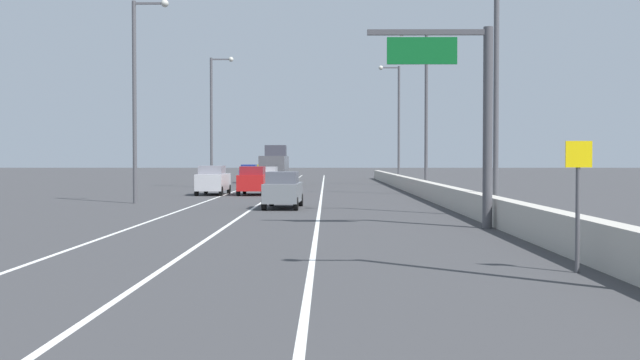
{
  "coord_description": "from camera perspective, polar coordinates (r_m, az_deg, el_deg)",
  "views": [
    {
      "loc": [
        1.86,
        -2.25,
        2.59
      ],
      "look_at": [
        1.48,
        42.67,
        1.36
      ],
      "focal_mm": 43.27,
      "sensor_mm": 36.0,
      "label": 1
    }
  ],
  "objects": [
    {
      "name": "ground_plane",
      "position": [
        66.33,
        -1.13,
        -0.67
      ],
      "size": [
        320.0,
        320.0,
        0.0
      ],
      "primitive_type": "plane",
      "color": "#38383A"
    },
    {
      "name": "lane_stripe_left",
      "position": [
        57.78,
        -6.84,
        -1.01
      ],
      "size": [
        0.16,
        130.0,
        0.0
      ],
      "primitive_type": "cube",
      "color": "silver",
      "rests_on": "ground_plane"
    },
    {
      "name": "lane_stripe_center",
      "position": [
        57.44,
        -3.37,
        -1.02
      ],
      "size": [
        0.16,
        130.0,
        0.0
      ],
      "primitive_type": "cube",
      "color": "silver",
      "rests_on": "ground_plane"
    },
    {
      "name": "lane_stripe_right",
      "position": [
        57.31,
        0.12,
        -1.02
      ],
      "size": [
        0.16,
        130.0,
        0.0
      ],
      "primitive_type": "cube",
      "color": "silver",
      "rests_on": "ground_plane"
    },
    {
      "name": "jersey_barrier_right",
      "position": [
        42.81,
        9.37,
        -1.19
      ],
      "size": [
        0.6,
        120.0,
        1.1
      ],
      "primitive_type": "cube",
      "color": "#B2ADA3",
      "rests_on": "ground_plane"
    },
    {
      "name": "overhead_sign_gantry",
      "position": [
        29.32,
        10.89,
        5.71
      ],
      "size": [
        4.68,
        0.36,
        7.5
      ],
      "color": "#47474C",
      "rests_on": "ground_plane"
    },
    {
      "name": "speed_advisory_sign",
      "position": [
        18.43,
        18.54,
        -1.1
      ],
      "size": [
        0.6,
        0.11,
        3.0
      ],
      "color": "#4C4C51",
      "rests_on": "ground_plane"
    },
    {
      "name": "lamp_post_right_second",
      "position": [
        35.61,
        12.55,
        8.13
      ],
      "size": [
        2.14,
        0.44,
        11.82
      ],
      "color": "#4C4C51",
      "rests_on": "ground_plane"
    },
    {
      "name": "lamp_post_right_third",
      "position": [
        56.06,
        7.64,
        5.74
      ],
      "size": [
        2.14,
        0.44,
        11.82
      ],
      "color": "#4C4C51",
      "rests_on": "ground_plane"
    },
    {
      "name": "lamp_post_right_fourth",
      "position": [
        76.78,
        5.69,
        4.61
      ],
      "size": [
        2.14,
        0.44,
        11.82
      ],
      "color": "#4C4C51",
      "rests_on": "ground_plane"
    },
    {
      "name": "lamp_post_left_mid",
      "position": [
        46.27,
        -13.29,
        6.6
      ],
      "size": [
        2.14,
        0.44,
        11.82
      ],
      "color": "#4C4C51",
      "rests_on": "ground_plane"
    },
    {
      "name": "lamp_post_left_far",
      "position": [
        70.69,
        -7.86,
        4.87
      ],
      "size": [
        2.14,
        0.44,
        11.82
      ],
      "color": "#4C4C51",
      "rests_on": "ground_plane"
    },
    {
      "name": "car_blue_0",
      "position": [
        84.11,
        -5.25,
        0.47
      ],
      "size": [
        1.83,
        4.76,
        1.99
      ],
      "color": "#1E389E",
      "rests_on": "ground_plane"
    },
    {
      "name": "car_yellow_1",
      "position": [
        92.19,
        -4.7,
        0.55
      ],
      "size": [
        2.04,
        4.58,
        1.93
      ],
      "color": "gold",
      "rests_on": "ground_plane"
    },
    {
      "name": "car_silver_2",
      "position": [
        56.17,
        -7.92,
        -0.02
      ],
      "size": [
        2.03,
        4.67,
        2.11
      ],
      "color": "#B7B7BC",
      "rests_on": "ground_plane"
    },
    {
      "name": "car_red_3",
      "position": [
        55.64,
        -4.96,
        -0.05
      ],
      "size": [
        2.03,
        4.34,
        2.06
      ],
      "color": "red",
      "rests_on": "ground_plane"
    },
    {
      "name": "car_white_4",
      "position": [
        66.8,
        -3.89,
        0.16
      ],
      "size": [
        2.0,
        4.11,
        1.92
      ],
      "color": "white",
      "rests_on": "ground_plane"
    },
    {
      "name": "car_gray_5",
      "position": [
        40.43,
        -2.75,
        -0.75
      ],
      "size": [
        1.97,
        4.58,
        1.93
      ],
      "color": "slate",
      "rests_on": "ground_plane"
    },
    {
      "name": "box_truck",
      "position": [
        76.04,
        -3.37,
        0.98
      ],
      "size": [
        2.47,
        8.8,
        3.97
      ],
      "color": "#4C4C51",
      "rests_on": "ground_plane"
    }
  ]
}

